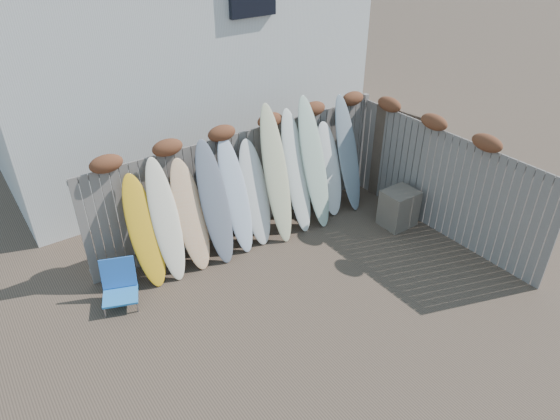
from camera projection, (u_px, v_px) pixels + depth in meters
ground at (322, 293)px, 8.19m from camera, size 80.00×80.00×0.00m
back_fence at (246, 173)px, 9.24m from camera, size 6.05×0.28×2.24m
right_fence at (442, 176)px, 9.21m from camera, size 0.28×4.40×2.24m
house at (163, 18)px, 11.22m from camera, size 8.50×5.50×6.33m
beach_chair at (119, 284)px, 7.87m from camera, size 0.70×0.73×0.71m
wooden_crate at (399, 208)px, 9.73m from camera, size 0.64×0.53×0.74m
lattice_panel at (400, 160)px, 10.09m from camera, size 0.27×1.33×2.02m
surfboard_0 at (144, 232)px, 8.02m from camera, size 0.52×0.69×1.89m
surfboard_1 at (166, 221)px, 8.15m from camera, size 0.50×0.75×2.06m
surfboard_2 at (191, 216)px, 8.40m from camera, size 0.54×0.70×1.93m
surfboard_3 at (215, 203)px, 8.53m from camera, size 0.51×0.77×2.15m
surfboard_4 at (236, 196)px, 8.79m from camera, size 0.51×0.76×2.10m
surfboard_5 at (255, 193)px, 9.03m from camera, size 0.56×0.72×1.93m
surfboard_6 at (276, 175)px, 9.03m from camera, size 0.55×0.91×2.49m
surfboard_7 at (296, 172)px, 9.34m from camera, size 0.51×0.82×2.29m
surfboard_8 at (314, 164)px, 9.44m from camera, size 0.54×0.88×2.47m
surfboard_9 at (329, 170)px, 9.91m from camera, size 0.57×0.70×1.85m
surfboard_10 at (348, 154)px, 9.99m from camera, size 0.50×0.82×2.30m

